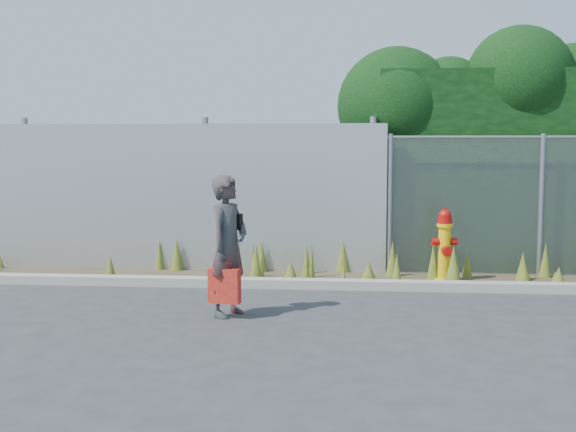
% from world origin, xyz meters
% --- Properties ---
extents(ground, '(80.00, 80.00, 0.00)m').
position_xyz_m(ground, '(0.00, 0.00, 0.00)').
color(ground, '#343436').
rests_on(ground, ground).
extents(curb, '(16.00, 0.22, 0.12)m').
position_xyz_m(curb, '(0.00, 1.80, 0.06)').
color(curb, '#9A958B').
rests_on(curb, ground).
extents(weed_strip, '(16.00, 1.28, 0.55)m').
position_xyz_m(weed_strip, '(0.48, 2.46, 0.15)').
color(weed_strip, '#433726').
rests_on(weed_strip, ground).
extents(corrugated_fence, '(8.50, 0.21, 2.30)m').
position_xyz_m(corrugated_fence, '(-3.25, 3.01, 1.10)').
color(corrugated_fence, '#A9ABB0').
rests_on(corrugated_fence, ground).
extents(fire_hydrant, '(0.35, 0.31, 1.04)m').
position_xyz_m(fire_hydrant, '(1.77, 2.35, 0.50)').
color(fire_hydrant, yellow).
rests_on(fire_hydrant, ground).
extents(woman, '(0.57, 0.67, 1.56)m').
position_xyz_m(woman, '(-0.86, 0.22, 0.78)').
color(woman, '#0D554F').
rests_on(woman, ground).
extents(red_tote_bag, '(0.34, 0.13, 0.45)m').
position_xyz_m(red_tote_bag, '(-0.88, 0.07, 0.36)').
color(red_tote_bag, '#B50A2A').
extents(black_shoulder_bag, '(0.24, 0.10, 0.18)m').
position_xyz_m(black_shoulder_bag, '(-0.84, 0.35, 1.04)').
color(black_shoulder_bag, black).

